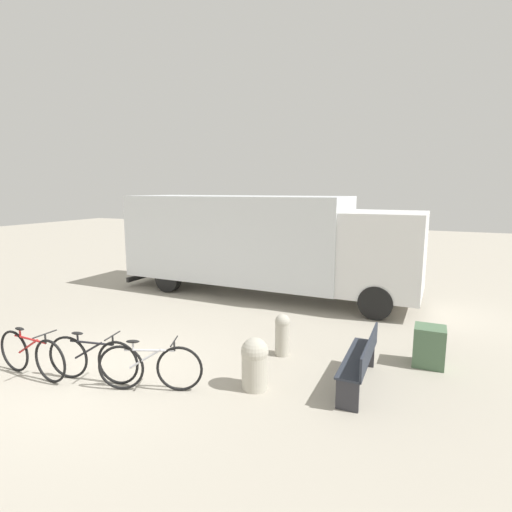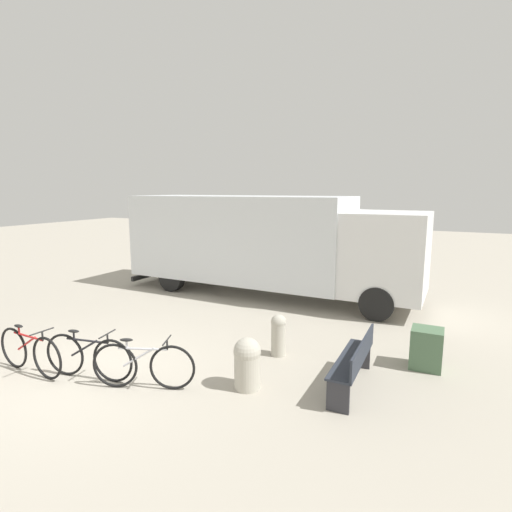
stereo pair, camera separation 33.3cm
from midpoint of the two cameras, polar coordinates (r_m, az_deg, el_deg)
name	(u,v)px [view 2 (the right image)]	position (r m, az deg, el deg)	size (l,w,h in m)	color
ground_plane	(89,375)	(7.89, -21.58, -15.51)	(60.00, 60.00, 0.00)	#A8A091
delivery_truck	(265,241)	(12.36, 2.01, 2.20)	(9.22, 2.64, 3.05)	silver
park_bench	(355,360)	(6.97, 15.36, -14.15)	(0.41, 1.77, 0.86)	#282D38
bicycle_near	(30,352)	(8.24, -28.59, -11.91)	(1.73, 0.44, 0.86)	black
bicycle_middle	(88,356)	(7.60, -21.68, -13.19)	(1.70, 0.47, 0.86)	black
bicycle_far	(143,365)	(6.98, -14.45, -14.90)	(1.62, 0.69, 0.86)	black
bollard_near_bench	(247,362)	(6.76, 0.20, -14.87)	(0.45, 0.45, 0.87)	#B2AD9E
bollard_far_bench	(278,333)	(8.02, 4.44, -10.94)	(0.30, 0.30, 0.83)	#B2AD9E
utility_box	(426,348)	(8.19, 24.27, -11.95)	(0.55, 0.50, 0.75)	#4C6B4C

